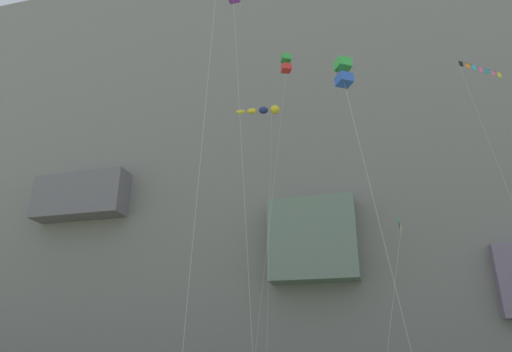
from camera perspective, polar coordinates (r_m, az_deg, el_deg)
The scene contains 6 objects.
cliff_face at distance 67.68m, azimuth 7.85°, elevation 1.82°, with size 180.00×25.34×61.91m.
kite_windsock_mid_center at distance 50.83m, azimuth 1.06°, elevation 8.12°, with size 4.88×4.83×29.75m.
kite_banner_upper_right at distance 46.71m, azimuth 26.38°, elevation 10.50°, with size 4.38×5.43×28.61m.
kite_box_high_center at distance 23.94m, azimuth 10.81°, elevation 12.40°, with size 2.57×2.03×17.65m.
kite_box_front_field at distance 50.85m, azimuth 3.74°, elevation 13.69°, with size 3.10×6.52×34.33m.
kite_banner_low_right at distance 33.63m, azimuth 17.22°, elevation -6.91°, with size 2.87×5.03×12.72m.
Camera 1 is at (6.07, -4.27, 3.37)m, focal length 32.30 mm.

